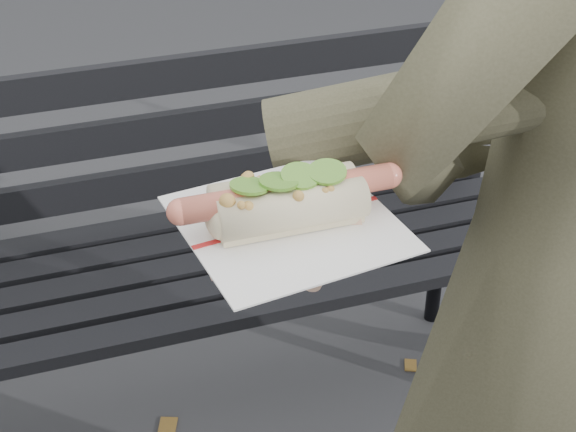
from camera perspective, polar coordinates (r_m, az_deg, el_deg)
The scene contains 3 objects.
park_bench at distance 1.97m, azimuth -6.37°, elevation -0.72°, with size 1.50×0.44×0.88m.
person at distance 1.19m, azimuth 17.70°, elevation -4.21°, with size 0.68×0.44×1.86m, color #45442E.
held_hotdog at distance 0.92m, azimuth 10.63°, elevation 5.95°, with size 0.63×0.31×0.20m.
Camera 1 is at (-0.23, -0.68, 1.64)m, focal length 55.00 mm.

